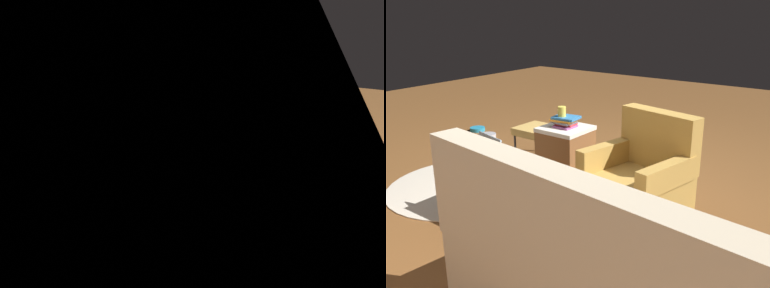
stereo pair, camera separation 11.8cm
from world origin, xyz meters
TOP-DOWN VIEW (x-y plane):
  - ground at (0.00, 0.00)m, footprint 12.00×12.00m
  - armchair at (-0.67, 0.51)m, footprint 0.79×0.80m
  - laptop_desk at (0.28, 1.01)m, footprint 0.56×0.44m
  - laptop at (0.29, 1.05)m, footprint 0.37×0.32m
  - wicker_hamper at (0.45, -0.03)m, footprint 0.45×0.45m
  - book_stack_hamper at (0.45, -0.03)m, footprint 0.27×0.23m
  - yellow_mug at (0.48, -0.02)m, footprint 0.08×0.08m
  - tv_remote at (0.55, -0.11)m, footprint 0.11×0.17m
  - ottoman at (0.97, -0.18)m, footprint 0.40×0.40m
  - circular_rug at (0.99, 0.81)m, footprint 1.44×1.44m
  - pet_bowl_steel at (2.00, -0.39)m, footprint 0.20×0.20m
  - pet_bowl_teal at (2.35, -0.51)m, footprint 0.20×0.20m

SIDE VIEW (x-z plane):
  - ground at x=0.00m, z-range 0.00..0.00m
  - circular_rug at x=0.99m, z-range 0.00..0.01m
  - pet_bowl_steel at x=2.00m, z-range 0.00..0.05m
  - pet_bowl_teal at x=2.35m, z-range 0.00..0.05m
  - wicker_hamper at x=0.45m, z-range 0.00..0.48m
  - ottoman at x=0.97m, z-range 0.13..0.49m
  - armchair at x=-0.67m, z-range -0.07..0.80m
  - laptop_desk at x=0.28m, z-range 0.18..0.66m
  - tv_remote at x=0.55m, z-range 0.48..0.50m
  - laptop at x=0.29m, z-range 0.42..0.63m
  - book_stack_hamper at x=0.45m, z-range 0.48..0.59m
  - yellow_mug at x=0.48m, z-range 0.58..0.68m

